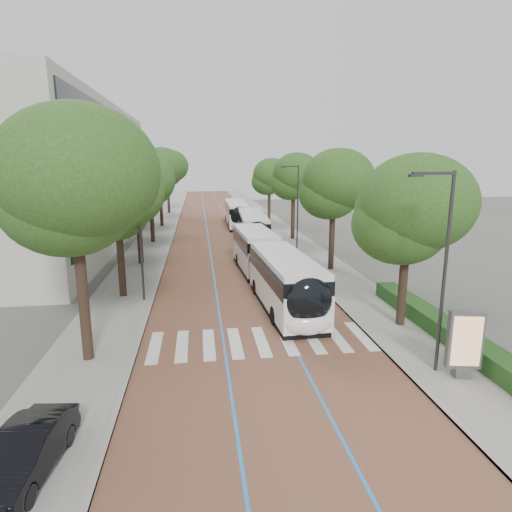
# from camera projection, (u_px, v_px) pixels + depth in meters

# --- Properties ---
(ground) EXTENTS (160.00, 160.00, 0.00)m
(ground) POSITION_uv_depth(u_px,v_px,m) (260.00, 351.00, 19.49)
(ground) COLOR #51544C
(ground) RESTS_ON ground
(road) EXTENTS (11.00, 140.00, 0.02)m
(road) POSITION_uv_depth(u_px,v_px,m) (218.00, 225.00, 58.20)
(road) COLOR brown
(road) RESTS_ON ground
(sidewalk_left) EXTENTS (4.00, 140.00, 0.12)m
(sidewalk_left) POSITION_uv_depth(u_px,v_px,m) (162.00, 226.00, 57.21)
(sidewalk_left) COLOR gray
(sidewalk_left) RESTS_ON ground
(sidewalk_right) EXTENTS (4.00, 140.00, 0.12)m
(sidewalk_right) POSITION_uv_depth(u_px,v_px,m) (272.00, 224.00, 59.17)
(sidewalk_right) COLOR gray
(sidewalk_right) RESTS_ON ground
(kerb_left) EXTENTS (0.20, 140.00, 0.14)m
(kerb_left) POSITION_uv_depth(u_px,v_px,m) (176.00, 226.00, 57.46)
(kerb_left) COLOR gray
(kerb_left) RESTS_ON ground
(kerb_right) EXTENTS (0.20, 140.00, 0.14)m
(kerb_right) POSITION_uv_depth(u_px,v_px,m) (259.00, 224.00, 58.93)
(kerb_right) COLOR gray
(kerb_right) RESTS_ON ground
(zebra_crossing) EXTENTS (10.55, 3.60, 0.01)m
(zebra_crossing) POSITION_uv_depth(u_px,v_px,m) (261.00, 341.00, 20.48)
(zebra_crossing) COLOR silver
(zebra_crossing) RESTS_ON ground
(lane_line_left) EXTENTS (0.12, 126.00, 0.01)m
(lane_line_left) POSITION_uv_depth(u_px,v_px,m) (206.00, 225.00, 57.99)
(lane_line_left) COLOR #2A7DD3
(lane_line_left) RESTS_ON road
(lane_line_right) EXTENTS (0.12, 126.00, 0.01)m
(lane_line_right) POSITION_uv_depth(u_px,v_px,m) (230.00, 225.00, 58.41)
(lane_line_right) COLOR #2A7DD3
(lane_line_right) RESTS_ON road
(office_building) EXTENTS (18.11, 40.00, 14.00)m
(office_building) POSITION_uv_depth(u_px,v_px,m) (27.00, 177.00, 42.54)
(office_building) COLOR #BAB7AC
(office_building) RESTS_ON ground
(hedge) EXTENTS (1.20, 14.00, 0.80)m
(hedge) POSITION_uv_depth(u_px,v_px,m) (447.00, 330.00, 20.57)
(hedge) COLOR #173D15
(hedge) RESTS_ON sidewalk_right
(streetlight_near) EXTENTS (1.82, 0.20, 8.00)m
(streetlight_near) POSITION_uv_depth(u_px,v_px,m) (442.00, 258.00, 16.42)
(streetlight_near) COLOR #303033
(streetlight_near) RESTS_ON sidewalk_right
(streetlight_far) EXTENTS (1.82, 0.20, 8.00)m
(streetlight_far) POSITION_uv_depth(u_px,v_px,m) (296.00, 201.00, 40.61)
(streetlight_far) COLOR #303033
(streetlight_far) RESTS_ON sidewalk_right
(lamp_post_left) EXTENTS (0.14, 0.14, 8.00)m
(lamp_post_left) POSITION_uv_depth(u_px,v_px,m) (140.00, 236.00, 25.55)
(lamp_post_left) COLOR #303033
(lamp_post_left) RESTS_ON sidewalk_left
(trees_left) EXTENTS (6.39, 61.36, 10.11)m
(trees_left) POSITION_uv_depth(u_px,v_px,m) (148.00, 177.00, 42.48)
(trees_left) COLOR black
(trees_left) RESTS_ON ground
(trees_right) EXTENTS (5.68, 47.53, 8.88)m
(trees_right) POSITION_uv_depth(u_px,v_px,m) (311.00, 186.00, 39.35)
(trees_right) COLOR black
(trees_right) RESTS_ON ground
(lead_bus) EXTENTS (3.43, 18.50, 3.20)m
(lead_bus) POSITION_uv_depth(u_px,v_px,m) (271.00, 267.00, 28.36)
(lead_bus) COLOR black
(lead_bus) RESTS_ON ground
(bus_queued_0) EXTENTS (3.15, 12.51, 3.20)m
(bus_queued_0) POSITION_uv_depth(u_px,v_px,m) (253.00, 229.00, 44.41)
(bus_queued_0) COLOR white
(bus_queued_0) RESTS_ON ground
(bus_queued_1) EXTENTS (2.72, 12.44, 3.20)m
(bus_queued_1) POSITION_uv_depth(u_px,v_px,m) (236.00, 214.00, 57.13)
(bus_queued_1) COLOR white
(bus_queued_1) RESTS_ON ground
(ad_panel) EXTENTS (1.35, 0.61, 2.72)m
(ad_panel) POSITION_uv_depth(u_px,v_px,m) (465.00, 343.00, 16.60)
(ad_panel) COLOR #59595B
(ad_panel) RESTS_ON sidewalk_right
(parked_car) EXTENTS (1.86, 4.16, 1.33)m
(parked_car) POSITION_uv_depth(u_px,v_px,m) (25.00, 453.00, 11.47)
(parked_car) COLOR black
(parked_car) RESTS_ON sidewalk_left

